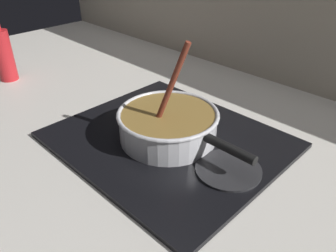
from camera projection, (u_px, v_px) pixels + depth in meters
The scene contains 7 objects.
ground at pixel (83, 182), 0.78m from camera, with size 2.40×1.60×0.04m, color beige.
backsplash_wall at pixel (277, 0), 1.11m from camera, with size 2.40×0.02×0.55m, color #B2A893.
hob_plate at pixel (168, 140), 0.89m from camera, with size 0.56×0.48×0.01m, color black.
burner_ring at pixel (168, 137), 0.88m from camera, with size 0.16×0.16×0.01m, color #592D0C.
spare_burner at pixel (228, 169), 0.77m from camera, with size 0.15×0.15×0.01m, color #262628.
cooking_pan at pixel (168, 124), 0.86m from camera, with size 0.38×0.26×0.27m.
sauce_bottle at pixel (3, 54), 1.19m from camera, with size 0.06×0.06×0.23m.
Camera 1 is at (0.56, -0.29, 0.50)m, focal length 36.15 mm.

